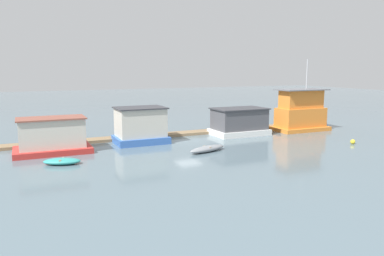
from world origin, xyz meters
TOP-DOWN VIEW (x-y plane):
  - ground_plane at (0.00, 0.00)m, footprint 200.00×200.00m
  - dock_walkway at (0.00, 2.99)m, footprint 42.40×1.87m
  - houseboat_red at (-13.41, -0.52)m, footprint 6.52×3.96m
  - houseboat_blue at (-4.97, 0.56)m, footprint 5.12×3.90m
  - houseboat_white at (6.58, 0.55)m, footprint 6.18×3.99m
  - houseboat_orange at (14.87, -0.00)m, footprint 6.62×3.64m
  - dinghy_teal at (-13.10, -5.21)m, footprint 3.17×2.31m
  - dinghy_grey at (-0.76, -5.95)m, footprint 4.12×2.19m
  - buoy_yellow at (13.97, -8.83)m, footprint 0.47×0.47m

SIDE VIEW (x-z plane):
  - ground_plane at x=0.00m, z-range 0.00..0.00m
  - dock_walkway at x=0.00m, z-range 0.00..0.30m
  - buoy_yellow at x=13.97m, z-range 0.00..0.47m
  - dinghy_teal at x=-13.10m, z-range 0.00..0.48m
  - dinghy_grey at x=-0.76m, z-range 0.00..0.54m
  - houseboat_white at x=6.58m, z-range -0.05..2.96m
  - houseboat_red at x=-13.41m, z-range -0.11..3.03m
  - houseboat_blue at x=-4.97m, z-range -0.07..3.53m
  - houseboat_orange at x=14.87m, z-range -2.06..6.45m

